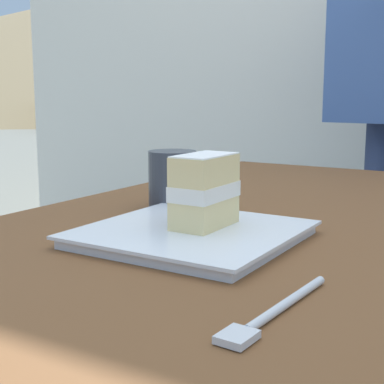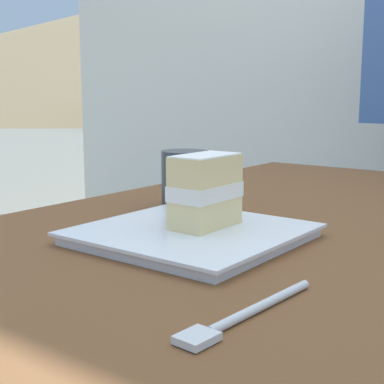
{
  "view_description": "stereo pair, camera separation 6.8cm",
  "coord_description": "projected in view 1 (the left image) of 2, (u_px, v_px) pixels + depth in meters",
  "views": [
    {
      "loc": [
        -0.65,
        -0.23,
        0.88
      ],
      "look_at": [
        -0.08,
        0.13,
        0.76
      ],
      "focal_mm": 52.87,
      "sensor_mm": 36.0,
      "label": 1
    },
    {
      "loc": [
        -0.61,
        -0.28,
        0.88
      ],
      "look_at": [
        -0.08,
        0.13,
        0.76
      ],
      "focal_mm": 52.87,
      "sensor_mm": 36.0,
      "label": 2
    }
  ],
  "objects": [
    {
      "name": "patio_table",
      "position": [
        309.0,
        313.0,
        0.71
      ],
      "size": [
        1.39,
        0.89,
        0.7
      ],
      "color": "brown",
      "rests_on": "ground"
    },
    {
      "name": "dessert_plate",
      "position": [
        192.0,
        234.0,
        0.69
      ],
      "size": [
        0.24,
        0.24,
        0.02
      ],
      "color": "white",
      "rests_on": "patio_table"
    },
    {
      "name": "cake_slice",
      "position": [
        204.0,
        191.0,
        0.69
      ],
      "size": [
        0.09,
        0.06,
        0.09
      ],
      "color": "#EAD18C",
      "rests_on": "dessert_plate"
    },
    {
      "name": "dessert_fork",
      "position": [
        273.0,
        312.0,
        0.46
      ],
      "size": [
        0.17,
        0.03,
        0.01
      ],
      "color": "silver",
      "rests_on": "patio_table"
    },
    {
      "name": "coffee_cup",
      "position": [
        172.0,
        179.0,
        0.88
      ],
      "size": [
        0.07,
        0.07,
        0.09
      ],
      "color": "#333842",
      "rests_on": "patio_table"
    },
    {
      "name": "parked_car_near",
      "position": [
        81.0,
        98.0,
        14.52
      ],
      "size": [
        3.89,
        4.21,
        1.42
      ],
      "color": "#B7BABF",
      "rests_on": "ground"
    },
    {
      "name": "distant_hill",
      "position": [
        66.0,
        56.0,
        34.06
      ],
      "size": [
        42.79,
        42.79,
        6.22
      ],
      "color": "olive",
      "rests_on": "ground"
    }
  ]
}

